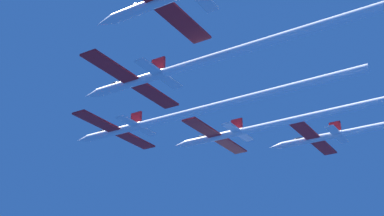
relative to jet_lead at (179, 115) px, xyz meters
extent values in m
cylinder|color=white|center=(0.00, 13.72, -0.03)|extent=(1.34, 12.15, 1.34)
cone|color=white|center=(0.00, 21.14, -0.03)|extent=(1.31, 2.67, 1.31)
ellipsoid|color=black|center=(0.00, 16.40, 0.54)|extent=(0.94, 2.43, 0.67)
cube|color=red|center=(-5.29, 13.12, -0.03)|extent=(9.24, 2.67, 0.29)
cube|color=red|center=(5.29, 13.12, -0.03)|extent=(9.24, 2.67, 0.29)
cube|color=red|center=(0.00, 8.86, 1.61)|extent=(0.35, 2.19, 1.94)
cube|color=white|center=(-2.75, 8.62, -0.03)|extent=(4.16, 1.60, 0.29)
cube|color=white|center=(2.75, 8.62, -0.03)|extent=(4.16, 1.60, 0.29)
cylinder|color=white|center=(0.00, -11.70, -0.03)|extent=(1.20, 38.70, 1.20)
cylinder|color=white|center=(-13.50, -0.46, -0.03)|extent=(1.34, 12.15, 1.34)
cone|color=white|center=(-13.50, 6.96, -0.03)|extent=(1.31, 2.67, 1.31)
ellipsoid|color=black|center=(-13.50, 2.22, 0.54)|extent=(0.94, 2.43, 0.67)
cube|color=red|center=(-18.79, -1.07, -0.03)|extent=(9.24, 2.67, 0.29)
cube|color=red|center=(-8.22, -1.07, -0.03)|extent=(9.24, 2.67, 0.29)
cube|color=red|center=(-13.50, -5.32, 1.61)|extent=(0.35, 2.19, 1.94)
cube|color=white|center=(-16.25, -5.56, -0.03)|extent=(4.16, 1.60, 0.29)
cube|color=white|center=(-10.76, -5.56, -0.03)|extent=(4.16, 1.60, 0.29)
cylinder|color=white|center=(-13.50, -27.38, -0.03)|extent=(1.20, 41.69, 1.20)
cylinder|color=white|center=(13.13, 0.79, 0.57)|extent=(1.34, 12.15, 1.34)
cone|color=white|center=(13.13, 8.20, 0.57)|extent=(1.31, 2.67, 1.31)
ellipsoid|color=black|center=(13.13, 3.46, 1.14)|extent=(0.94, 2.43, 0.67)
cube|color=red|center=(7.84, 0.18, 0.57)|extent=(9.24, 2.67, 0.29)
cube|color=red|center=(18.42, 0.18, 0.57)|extent=(9.24, 2.67, 0.29)
cube|color=red|center=(13.13, -4.07, 2.21)|extent=(0.35, 2.19, 1.94)
cube|color=white|center=(10.38, -4.32, 0.57)|extent=(4.16, 1.60, 0.29)
cube|color=white|center=(15.88, -4.32, 0.57)|extent=(4.16, 1.60, 0.29)
cylinder|color=white|center=(13.13, -28.69, 0.57)|extent=(1.20, 46.81, 1.20)
cylinder|color=white|center=(-25.85, -13.45, 1.49)|extent=(1.34, 12.15, 1.34)
cone|color=white|center=(-25.85, -6.04, 1.49)|extent=(1.31, 2.67, 1.31)
ellipsoid|color=black|center=(-25.85, -10.78, 2.06)|extent=(0.94, 2.43, 0.67)
cube|color=red|center=(-20.56, -14.06, 1.49)|extent=(9.24, 2.67, 0.29)
cube|color=white|center=(-23.10, -18.56, 1.49)|extent=(4.16, 1.60, 0.29)
cylinder|color=white|center=(26.48, -13.31, 1.69)|extent=(1.34, 12.15, 1.34)
cone|color=white|center=(26.48, -5.90, 1.69)|extent=(1.31, 2.67, 1.31)
ellipsoid|color=black|center=(26.48, -10.64, 2.26)|extent=(0.94, 2.43, 0.67)
cube|color=red|center=(21.19, -13.92, 1.69)|extent=(9.24, 2.67, 0.29)
cube|color=red|center=(31.77, -13.92, 1.69)|extent=(9.24, 2.67, 0.29)
cube|color=red|center=(26.48, -18.17, 3.33)|extent=(0.35, 2.19, 1.94)
cube|color=white|center=(23.73, -18.41, 1.69)|extent=(4.16, 1.60, 0.29)
cube|color=white|center=(29.23, -18.41, 1.69)|extent=(4.16, 1.60, 0.29)
camera|label=1|loc=(-66.63, -43.82, -34.96)|focal=49.40mm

